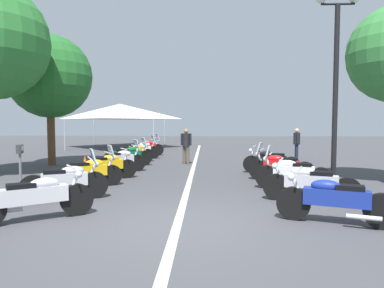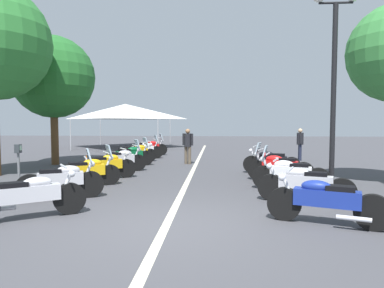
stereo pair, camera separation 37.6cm
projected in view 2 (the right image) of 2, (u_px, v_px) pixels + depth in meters
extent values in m
plane|color=#424247|center=(166.00, 225.00, 6.16)|extent=(80.00, 80.00, 0.00)
cube|color=beige|center=(193.00, 170.00, 13.34)|extent=(28.02, 0.16, 0.01)
cylinder|color=black|center=(70.00, 199.00, 6.86)|extent=(0.48, 0.60, 0.63)
cube|color=silver|center=(27.00, 194.00, 6.45)|extent=(0.90, 1.12, 0.30)
ellipsoid|color=silver|center=(37.00, 182.00, 6.53)|extent=(0.51, 0.58, 0.22)
cube|color=black|center=(14.00, 185.00, 6.33)|extent=(0.49, 0.54, 0.12)
cylinder|color=silver|center=(66.00, 184.00, 6.81)|extent=(0.22, 0.28, 0.58)
cylinder|color=silver|center=(64.00, 166.00, 6.76)|extent=(0.53, 0.39, 0.04)
sphere|color=silver|center=(72.00, 174.00, 6.85)|extent=(0.14, 0.14, 0.14)
cylinder|color=silver|center=(0.00, 209.00, 6.39)|extent=(0.38, 0.50, 0.08)
cylinder|color=black|center=(90.00, 184.00, 8.40)|extent=(0.41, 0.65, 0.65)
cylinder|color=black|center=(30.00, 188.00, 7.90)|extent=(0.41, 0.65, 0.65)
cube|color=silver|center=(61.00, 179.00, 8.14)|extent=(0.70, 1.05, 0.30)
ellipsoid|color=silver|center=(68.00, 170.00, 8.19)|extent=(0.46, 0.58, 0.22)
cube|color=black|center=(51.00, 172.00, 8.05)|extent=(0.44, 0.55, 0.12)
cylinder|color=silver|center=(87.00, 172.00, 8.36)|extent=(0.19, 0.29, 0.58)
cylinder|color=silver|center=(85.00, 158.00, 8.32)|extent=(0.58, 0.30, 0.04)
sphere|color=silver|center=(92.00, 164.00, 8.38)|extent=(0.14, 0.14, 0.14)
cylinder|color=silver|center=(43.00, 190.00, 8.17)|extent=(0.31, 0.53, 0.08)
cube|color=silver|center=(89.00, 155.00, 8.34)|extent=(0.38, 0.27, 0.32)
cylinder|color=black|center=(110.00, 175.00, 10.09)|extent=(0.44, 0.59, 0.60)
cylinder|color=black|center=(61.00, 178.00, 9.45)|extent=(0.44, 0.59, 0.60)
cube|color=#EAB214|center=(86.00, 170.00, 9.76)|extent=(0.79, 1.02, 0.30)
ellipsoid|color=#EAB214|center=(92.00, 163.00, 9.83)|extent=(0.50, 0.58, 0.22)
cube|color=black|center=(78.00, 164.00, 9.64)|extent=(0.48, 0.54, 0.12)
cylinder|color=silver|center=(108.00, 165.00, 10.04)|extent=(0.21, 0.28, 0.58)
cylinder|color=silver|center=(106.00, 153.00, 10.00)|extent=(0.55, 0.36, 0.04)
sphere|color=silver|center=(111.00, 158.00, 10.08)|extent=(0.14, 0.14, 0.14)
cylinder|color=silver|center=(70.00, 180.00, 9.74)|extent=(0.36, 0.51, 0.08)
cube|color=silver|center=(109.00, 150.00, 10.04)|extent=(0.37, 0.29, 0.32)
cylinder|color=black|center=(126.00, 168.00, 11.41)|extent=(0.45, 0.60, 0.62)
cylinder|color=black|center=(83.00, 171.00, 10.76)|extent=(0.45, 0.60, 0.62)
cube|color=#EAB214|center=(105.00, 164.00, 11.08)|extent=(0.80, 1.06, 0.30)
ellipsoid|color=#EAB214|center=(110.00, 158.00, 11.15)|extent=(0.49, 0.58, 0.22)
cube|color=black|center=(98.00, 159.00, 10.96)|extent=(0.47, 0.55, 0.12)
cylinder|color=silver|center=(124.00, 159.00, 11.37)|extent=(0.21, 0.28, 0.58)
cylinder|color=silver|center=(123.00, 149.00, 11.33)|extent=(0.55, 0.36, 0.04)
sphere|color=silver|center=(128.00, 153.00, 11.40)|extent=(0.14, 0.14, 0.14)
cylinder|color=silver|center=(91.00, 173.00, 11.06)|extent=(0.36, 0.51, 0.08)
cylinder|color=black|center=(138.00, 163.00, 13.00)|extent=(0.45, 0.61, 0.63)
cylinder|color=black|center=(102.00, 165.00, 12.38)|extent=(0.45, 0.61, 0.63)
cube|color=silver|center=(120.00, 159.00, 12.68)|extent=(0.77, 1.03, 0.30)
ellipsoid|color=silver|center=(125.00, 153.00, 12.75)|extent=(0.49, 0.58, 0.22)
cube|color=black|center=(114.00, 154.00, 12.57)|extent=(0.47, 0.55, 0.12)
cylinder|color=silver|center=(136.00, 155.00, 12.96)|extent=(0.21, 0.28, 0.58)
cylinder|color=silver|center=(135.00, 145.00, 12.91)|extent=(0.55, 0.35, 0.04)
sphere|color=silver|center=(139.00, 149.00, 12.99)|extent=(0.14, 0.14, 0.14)
cylinder|color=silver|center=(108.00, 166.00, 12.67)|extent=(0.35, 0.51, 0.08)
cube|color=silver|center=(137.00, 144.00, 12.95)|extent=(0.37, 0.29, 0.32)
cylinder|color=black|center=(146.00, 158.00, 14.70)|extent=(0.46, 0.62, 0.64)
cylinder|color=black|center=(112.00, 160.00, 14.02)|extent=(0.46, 0.62, 0.64)
cube|color=#0C592D|center=(129.00, 154.00, 14.35)|extent=(0.82, 1.09, 0.30)
ellipsoid|color=#0C592D|center=(133.00, 150.00, 14.42)|extent=(0.49, 0.58, 0.22)
cube|color=black|center=(124.00, 150.00, 14.24)|extent=(0.47, 0.55, 0.12)
cylinder|color=silver|center=(144.00, 151.00, 14.65)|extent=(0.21, 0.28, 0.58)
cylinder|color=silver|center=(144.00, 143.00, 14.61)|extent=(0.55, 0.36, 0.04)
sphere|color=silver|center=(147.00, 146.00, 14.69)|extent=(0.14, 0.14, 0.14)
cylinder|color=silver|center=(118.00, 161.00, 14.32)|extent=(0.36, 0.51, 0.08)
cube|color=silver|center=(145.00, 141.00, 14.64)|extent=(0.37, 0.29, 0.32)
cylinder|color=black|center=(150.00, 155.00, 16.19)|extent=(0.45, 0.58, 0.60)
cylinder|color=black|center=(122.00, 156.00, 15.54)|extent=(0.45, 0.58, 0.60)
cube|color=#EAB214|center=(136.00, 152.00, 15.85)|extent=(0.80, 1.02, 0.30)
ellipsoid|color=#EAB214|center=(140.00, 147.00, 15.93)|extent=(0.50, 0.58, 0.22)
cube|color=black|center=(132.00, 148.00, 15.74)|extent=(0.48, 0.54, 0.12)
cylinder|color=silver|center=(149.00, 149.00, 16.15)|extent=(0.22, 0.28, 0.58)
cylinder|color=silver|center=(148.00, 141.00, 16.10)|extent=(0.54, 0.37, 0.04)
sphere|color=silver|center=(151.00, 144.00, 16.19)|extent=(0.14, 0.14, 0.14)
cylinder|color=silver|center=(127.00, 158.00, 15.83)|extent=(0.37, 0.51, 0.08)
cylinder|color=black|center=(157.00, 152.00, 17.52)|extent=(0.38, 0.64, 0.64)
cylinder|color=black|center=(129.00, 153.00, 17.05)|extent=(0.38, 0.64, 0.64)
cube|color=white|center=(143.00, 149.00, 17.27)|extent=(0.68, 1.10, 0.30)
ellipsoid|color=white|center=(146.00, 145.00, 17.32)|extent=(0.44, 0.58, 0.22)
cube|color=black|center=(138.00, 146.00, 17.19)|extent=(0.43, 0.54, 0.12)
cylinder|color=silver|center=(155.00, 146.00, 17.48)|extent=(0.18, 0.29, 0.58)
cylinder|color=silver|center=(155.00, 139.00, 17.44)|extent=(0.59, 0.28, 0.04)
sphere|color=silver|center=(157.00, 142.00, 17.50)|extent=(0.14, 0.14, 0.14)
cylinder|color=silver|center=(134.00, 154.00, 17.32)|extent=(0.29, 0.54, 0.08)
cube|color=silver|center=(156.00, 138.00, 17.46)|extent=(0.38, 0.25, 0.32)
cylinder|color=black|center=(162.00, 150.00, 19.22)|extent=(0.41, 0.64, 0.64)
cylinder|color=black|center=(136.00, 150.00, 18.67)|extent=(0.41, 0.64, 0.64)
cube|color=red|center=(149.00, 147.00, 18.94)|extent=(0.74, 1.12, 0.30)
ellipsoid|color=red|center=(152.00, 143.00, 18.99)|extent=(0.46, 0.58, 0.22)
cube|color=black|center=(145.00, 144.00, 18.84)|extent=(0.44, 0.55, 0.12)
cylinder|color=silver|center=(160.00, 144.00, 19.18)|extent=(0.19, 0.29, 0.58)
cylinder|color=silver|center=(160.00, 138.00, 19.14)|extent=(0.57, 0.31, 0.04)
sphere|color=silver|center=(162.00, 141.00, 19.21)|extent=(0.14, 0.14, 0.14)
cylinder|color=silver|center=(140.00, 152.00, 18.96)|extent=(0.31, 0.53, 0.08)
cube|color=silver|center=(161.00, 137.00, 19.17)|extent=(0.38, 0.27, 0.32)
cylinder|color=black|center=(284.00, 204.00, 6.43)|extent=(0.35, 0.64, 0.63)
cylinder|color=black|center=(373.00, 213.00, 5.80)|extent=(0.35, 0.64, 0.63)
cube|color=navy|center=(327.00, 198.00, 6.10)|extent=(0.66, 1.15, 0.30)
ellipsoid|color=navy|center=(316.00, 186.00, 6.17)|extent=(0.43, 0.58, 0.22)
cube|color=black|center=(340.00, 189.00, 6.00)|extent=(0.41, 0.54, 0.12)
cylinder|color=silver|center=(288.00, 188.00, 6.38)|extent=(0.17, 0.30, 0.58)
cylinder|color=silver|center=(290.00, 169.00, 6.34)|extent=(0.59, 0.26, 0.04)
sphere|color=silver|center=(282.00, 177.00, 6.42)|extent=(0.14, 0.14, 0.14)
cylinder|color=silver|center=(354.00, 219.00, 5.77)|extent=(0.27, 0.54, 0.08)
cylinder|color=black|center=(271.00, 187.00, 8.07)|extent=(0.33, 0.64, 0.63)
cylinder|color=black|center=(342.00, 192.00, 7.48)|extent=(0.33, 0.64, 0.63)
cube|color=silver|center=(306.00, 182.00, 7.76)|extent=(0.64, 1.20, 0.30)
ellipsoid|color=silver|center=(297.00, 173.00, 7.82)|extent=(0.41, 0.58, 0.22)
cube|color=black|center=(316.00, 175.00, 7.67)|extent=(0.40, 0.54, 0.12)
cylinder|color=silver|center=(274.00, 175.00, 8.03)|extent=(0.16, 0.30, 0.58)
cylinder|color=silver|center=(276.00, 160.00, 7.99)|extent=(0.60, 0.24, 0.04)
sphere|color=silver|center=(269.00, 166.00, 8.06)|extent=(0.14, 0.14, 0.14)
cylinder|color=silver|center=(327.00, 197.00, 7.44)|extent=(0.25, 0.55, 0.08)
cylinder|color=black|center=(264.00, 177.00, 9.51)|extent=(0.31, 0.66, 0.65)
cylinder|color=black|center=(318.00, 180.00, 9.03)|extent=(0.31, 0.66, 0.65)
cube|color=white|center=(291.00, 172.00, 9.26)|extent=(0.56, 1.12, 0.30)
ellipsoid|color=white|center=(284.00, 164.00, 9.31)|extent=(0.39, 0.57, 0.22)
cube|color=black|center=(299.00, 166.00, 9.18)|extent=(0.38, 0.53, 0.12)
cylinder|color=silver|center=(266.00, 166.00, 9.48)|extent=(0.15, 0.30, 0.58)
cylinder|color=silver|center=(268.00, 154.00, 9.44)|extent=(0.61, 0.21, 0.04)
sphere|color=silver|center=(262.00, 159.00, 9.50)|extent=(0.14, 0.14, 0.14)
cylinder|color=silver|center=(307.00, 184.00, 8.97)|extent=(0.23, 0.55, 0.08)
cube|color=silver|center=(265.00, 151.00, 9.46)|extent=(0.38, 0.21, 0.32)
cylinder|color=black|center=(258.00, 170.00, 10.98)|extent=(0.35, 0.65, 0.64)
cylinder|color=black|center=(304.00, 173.00, 10.39)|extent=(0.35, 0.65, 0.64)
cube|color=red|center=(280.00, 165.00, 10.67)|extent=(0.64, 1.11, 0.30)
ellipsoid|color=red|center=(274.00, 159.00, 10.74)|extent=(0.43, 0.58, 0.22)
cube|color=black|center=(287.00, 160.00, 10.57)|extent=(0.41, 0.54, 0.12)
cylinder|color=silver|center=(259.00, 161.00, 10.94)|extent=(0.17, 0.30, 0.58)
cylinder|color=silver|center=(261.00, 150.00, 10.90)|extent=(0.59, 0.25, 0.04)
sphere|color=silver|center=(256.00, 154.00, 10.97)|extent=(0.14, 0.14, 0.14)
cylinder|color=silver|center=(293.00, 176.00, 10.35)|extent=(0.27, 0.54, 0.08)
cube|color=silver|center=(258.00, 147.00, 10.93)|extent=(0.38, 0.24, 0.32)
cylinder|color=black|center=(252.00, 164.00, 12.48)|extent=(0.31, 0.65, 0.63)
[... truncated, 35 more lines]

